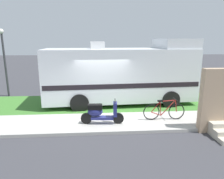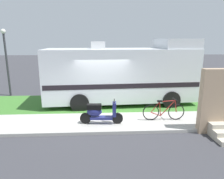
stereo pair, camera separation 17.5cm
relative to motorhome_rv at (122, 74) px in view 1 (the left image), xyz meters
name	(u,v)px [view 1 (the left image)]	position (x,y,z in m)	size (l,w,h in m)	color
ground_plane	(103,114)	(-1.07, -1.69, -1.63)	(80.00, 80.00, 0.00)	#38383D
sidewalk	(104,123)	(-1.07, -2.89, -1.57)	(24.00, 2.00, 0.12)	#ADAAA3
grass_strip	(102,103)	(-1.07, -0.19, -1.59)	(24.00, 3.40, 0.08)	#3D752D
motorhome_rv	(122,74)	(0.00, 0.00, 0.00)	(7.91, 3.03, 3.44)	silver
scooter	(101,113)	(-1.21, -3.10, -1.06)	(1.72, 0.50, 0.97)	black
bicycle	(164,111)	(1.44, -2.87, -1.13)	(1.75, 0.52, 0.90)	black
pickup_truck_near	(131,73)	(1.27, 4.57, -0.67)	(5.27, 2.20, 1.80)	silver
bottle_spare	(213,118)	(3.47, -3.05, -1.42)	(0.08, 0.08, 0.22)	navy
street_lamp_post	(4,56)	(-6.80, 1.91, 0.82)	(0.28, 0.28, 4.01)	#333338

